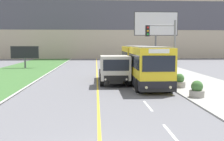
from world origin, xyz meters
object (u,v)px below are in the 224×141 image
object	(u,v)px
city_bus	(142,64)
billboard_large	(156,26)
billboard_small	(25,53)
planter_round_second	(179,81)
traffic_light_mast	(165,45)
planter_round_near	(197,90)
dump_truck	(114,70)

from	to	relation	value
city_bus	billboard_large	world-z (taller)	billboard_large
billboard_small	planter_round_second	world-z (taller)	billboard_small
city_bus	planter_round_second	bearing A→B (deg)	-54.15
city_bus	billboard_small	bearing A→B (deg)	133.88
city_bus	billboard_large	size ratio (longest dim) A/B	1.65
traffic_light_mast	billboard_small	bearing A→B (deg)	129.82
city_bus	traffic_light_mast	bearing A→B (deg)	-72.96
billboard_large	planter_round_second	distance (m)	14.90
city_bus	billboard_small	size ratio (longest dim) A/B	3.18
billboard_small	city_bus	bearing A→B (deg)	-46.12
planter_round_near	planter_round_second	distance (m)	3.67
billboard_small	billboard_large	bearing A→B (deg)	-12.39
city_bus	billboard_large	xyz separation A→B (m)	(3.62, 10.70, 4.08)
city_bus	planter_round_second	size ratio (longest dim) A/B	11.56
dump_truck	planter_round_second	world-z (taller)	dump_truck
dump_truck	billboard_small	distance (m)	19.19
dump_truck	planter_round_near	world-z (taller)	dump_truck
billboard_small	planter_round_second	distance (m)	24.20
traffic_light_mast	planter_round_second	bearing A→B (deg)	14.83
traffic_light_mast	billboard_large	world-z (taller)	billboard_large
city_bus	billboard_large	distance (m)	12.01
billboard_large	dump_truck	bearing A→B (deg)	-118.19
billboard_large	planter_round_second	world-z (taller)	billboard_large
billboard_small	dump_truck	bearing A→B (deg)	-53.19
city_bus	dump_truck	size ratio (longest dim) A/B	1.81
billboard_large	billboard_small	distance (m)	18.41
city_bus	planter_round_second	xyz separation A→B (m)	(2.32, -3.21, -1.09)
billboard_large	planter_round_near	world-z (taller)	billboard_large
traffic_light_mast	billboard_small	size ratio (longest dim) A/B	1.34
traffic_light_mast	billboard_small	distance (m)	23.61
traffic_light_mast	planter_round_near	xyz separation A→B (m)	(1.18, -3.34, -2.78)
billboard_small	planter_round_second	xyz separation A→B (m)	(16.34, -17.79, -1.58)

